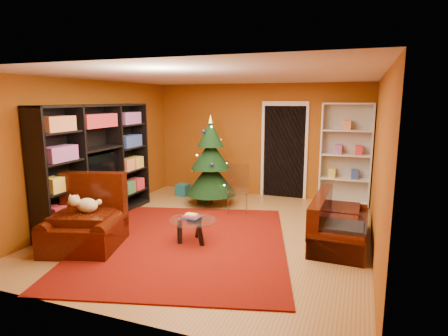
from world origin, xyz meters
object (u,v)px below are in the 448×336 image
(gift_box_teal, at_px, (183,190))
(gift_box_green, at_px, (204,196))
(christmas_tree, at_px, (211,161))
(acrylic_chair, at_px, (237,191))
(rug, at_px, (184,242))
(dog, at_px, (87,205))
(armchair, at_px, (84,220))
(gift_box_red, at_px, (218,188))
(media_unit, at_px, (98,164))
(coffee_table, at_px, (193,231))
(sofa, at_px, (341,219))
(white_bookshelf, at_px, (346,155))

(gift_box_teal, bearing_deg, gift_box_green, -24.34)
(christmas_tree, xyz_separation_m, acrylic_chair, (0.72, -0.37, -0.51))
(christmas_tree, height_order, gift_box_green, christmas_tree)
(gift_box_teal, height_order, gift_box_green, gift_box_teal)
(rug, distance_m, gift_box_green, 2.48)
(gift_box_green, relative_size, dog, 0.61)
(gift_box_green, height_order, acrylic_chair, acrylic_chair)
(acrylic_chair, bearing_deg, christmas_tree, 135.39)
(armchair, bearing_deg, dog, 45.00)
(gift_box_red, relative_size, armchair, 0.18)
(gift_box_teal, distance_m, armchair, 3.39)
(rug, height_order, armchair, armchair)
(rug, relative_size, media_unit, 1.31)
(christmas_tree, bearing_deg, armchair, -106.96)
(rug, height_order, gift_box_teal, gift_box_teal)
(christmas_tree, relative_size, dog, 4.86)
(armchair, distance_m, coffee_table, 1.67)
(rug, xyz_separation_m, media_unit, (-1.99, 0.49, 1.07))
(dog, bearing_deg, sofa, 6.91)
(christmas_tree, distance_m, gift_box_green, 0.87)
(sofa, bearing_deg, media_unit, 97.10)
(white_bookshelf, bearing_deg, dog, -133.09)
(gift_box_red, distance_m, coffee_table, 3.27)
(gift_box_green, height_order, dog, dog)
(gift_box_red, distance_m, sofa, 3.79)
(media_unit, relative_size, gift_box_teal, 10.24)
(gift_box_green, xyz_separation_m, dog, (-0.60, -3.01, 0.54))
(gift_box_red, bearing_deg, gift_box_green, -91.04)
(gift_box_red, distance_m, white_bookshelf, 3.08)
(armchair, xyz_separation_m, sofa, (3.64, 1.61, -0.07))
(media_unit, distance_m, gift_box_green, 2.48)
(media_unit, relative_size, acrylic_chair, 3.24)
(sofa, xyz_separation_m, coffee_table, (-2.18, -0.85, -0.18))
(white_bookshelf, distance_m, armchair, 5.33)
(christmas_tree, xyz_separation_m, coffee_table, (0.58, -2.15, -0.74))
(media_unit, relative_size, christmas_tree, 1.45)
(acrylic_chair, bearing_deg, coffee_table, -112.34)
(media_unit, height_order, gift_box_teal, media_unit)
(gift_box_teal, distance_m, dog, 3.36)
(christmas_tree, distance_m, acrylic_chair, 0.96)
(gift_box_red, xyz_separation_m, white_bookshelf, (2.92, -0.02, 0.98))
(rug, distance_m, dog, 1.59)
(armchair, distance_m, acrylic_chair, 3.01)
(rug, xyz_separation_m, christmas_tree, (-0.44, 2.21, 0.93))
(acrylic_chair, bearing_deg, white_bookshelf, 17.20)
(media_unit, height_order, white_bookshelf, white_bookshelf)
(white_bookshelf, xyz_separation_m, dog, (-3.54, -3.85, -0.42))
(gift_box_red, bearing_deg, dog, -99.11)
(christmas_tree, bearing_deg, gift_box_green, 146.46)
(christmas_tree, height_order, white_bookshelf, white_bookshelf)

